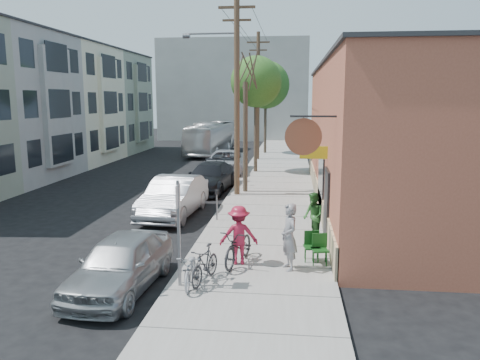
# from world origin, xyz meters

# --- Properties ---
(ground) EXTENTS (120.00, 120.00, 0.00)m
(ground) POSITION_xyz_m (0.00, 0.00, 0.00)
(ground) COLOR black
(sidewalk) EXTENTS (4.50, 58.00, 0.15)m
(sidewalk) POSITION_xyz_m (4.25, 11.00, 0.07)
(sidewalk) COLOR gray
(sidewalk) RESTS_ON ground
(cafe_building) EXTENTS (6.60, 20.20, 6.61)m
(cafe_building) POSITION_xyz_m (8.99, 4.99, 3.30)
(cafe_building) COLOR #9E513A
(cafe_building) RESTS_ON ground
(apartment_row) EXTENTS (6.30, 32.00, 9.00)m
(apartment_row) POSITION_xyz_m (-11.85, 14.00, 4.50)
(apartment_row) COLOR gray
(apartment_row) RESTS_ON ground
(end_cap_building) EXTENTS (18.00, 8.00, 12.00)m
(end_cap_building) POSITION_xyz_m (-2.00, 42.00, 6.00)
(end_cap_building) COLOR #9A9B96
(end_cap_building) RESTS_ON ground
(sign_post) EXTENTS (0.07, 0.45, 2.80)m
(sign_post) POSITION_xyz_m (2.35, -5.68, 1.83)
(sign_post) COLOR slate
(sign_post) RESTS_ON sidewalk
(parking_meter_near) EXTENTS (0.14, 0.14, 1.24)m
(parking_meter_near) POSITION_xyz_m (2.25, 1.09, 0.98)
(parking_meter_near) COLOR slate
(parking_meter_near) RESTS_ON sidewalk
(parking_meter_far) EXTENTS (0.14, 0.14, 1.24)m
(parking_meter_far) POSITION_xyz_m (2.25, 8.80, 0.98)
(parking_meter_far) COLOR slate
(parking_meter_far) RESTS_ON sidewalk
(utility_pole_near) EXTENTS (3.57, 0.28, 10.00)m
(utility_pole_near) POSITION_xyz_m (2.39, 6.34, 5.41)
(utility_pole_near) COLOR #503A28
(utility_pole_near) RESTS_ON sidewalk
(utility_pole_far) EXTENTS (1.80, 0.28, 10.00)m
(utility_pole_far) POSITION_xyz_m (2.45, 20.70, 5.34)
(utility_pole_far) COLOR #503A28
(utility_pole_far) RESTS_ON sidewalk
(tree_bare) EXTENTS (0.24, 0.24, 5.70)m
(tree_bare) POSITION_xyz_m (2.80, 7.15, 3.00)
(tree_bare) COLOR #44392C
(tree_bare) RESTS_ON sidewalk
(tree_leafy_mid) EXTENTS (3.35, 3.35, 7.62)m
(tree_leafy_mid) POSITION_xyz_m (2.80, 14.07, 6.07)
(tree_leafy_mid) COLOR #44392C
(tree_leafy_mid) RESTS_ON sidewalk
(tree_leafy_far) EXTENTS (4.23, 4.23, 8.17)m
(tree_leafy_far) POSITION_xyz_m (2.80, 25.15, 6.20)
(tree_leafy_far) COLOR #44392C
(tree_leafy_far) RESTS_ON sidewalk
(patio_chair_a) EXTENTS (0.57, 0.57, 0.88)m
(patio_chair_a) POSITION_xyz_m (5.88, -3.38, 0.59)
(patio_chair_a) COLOR #134316
(patio_chair_a) RESTS_ON sidewalk
(patio_chair_b) EXTENTS (0.60, 0.60, 0.88)m
(patio_chair_b) POSITION_xyz_m (6.10, -3.62, 0.59)
(patio_chair_b) COLOR #134316
(patio_chair_b) RESTS_ON sidewalk
(patron_grey) EXTENTS (0.69, 0.83, 1.94)m
(patron_grey) POSITION_xyz_m (5.19, -4.17, 1.12)
(patron_grey) COLOR gray
(patron_grey) RESTS_ON sidewalk
(patron_green) EXTENTS (0.88, 0.98, 1.65)m
(patron_green) POSITION_xyz_m (6.01, -1.11, 0.98)
(patron_green) COLOR #2B6327
(patron_green) RESTS_ON sidewalk
(cyclist) EXTENTS (1.23, 0.83, 1.76)m
(cyclist) POSITION_xyz_m (3.71, -3.86, 1.03)
(cyclist) COLOR maroon
(cyclist) RESTS_ON sidewalk
(cyclist_bike) EXTENTS (1.19, 2.18, 1.09)m
(cyclist_bike) POSITION_xyz_m (3.71, -3.86, 0.69)
(cyclist_bike) COLOR black
(cyclist_bike) RESTS_ON sidewalk
(parked_bike_a) EXTENTS (0.84, 1.72, 0.99)m
(parked_bike_a) POSITION_xyz_m (2.98, -5.40, 0.65)
(parked_bike_a) COLOR black
(parked_bike_a) RESTS_ON sidewalk
(parked_bike_b) EXTENTS (0.72, 1.73, 0.89)m
(parked_bike_b) POSITION_xyz_m (2.63, -5.61, 0.59)
(parked_bike_b) COLOR gray
(parked_bike_b) RESTS_ON sidewalk
(car_0) EXTENTS (2.04, 4.47, 1.49)m
(car_0) POSITION_xyz_m (0.80, -5.82, 0.74)
(car_0) COLOR #93969A
(car_0) RESTS_ON ground
(car_1) EXTENTS (2.12, 5.24, 1.69)m
(car_1) POSITION_xyz_m (0.23, 2.06, 0.85)
(car_1) COLOR #A2A3A9
(car_1) RESTS_ON ground
(car_2) EXTENTS (2.58, 5.44, 1.53)m
(car_2) POSITION_xyz_m (0.80, 7.77, 0.77)
(car_2) COLOR black
(car_2) RESTS_ON ground
(car_3) EXTENTS (2.61, 5.66, 1.57)m
(car_3) POSITION_xyz_m (0.80, 13.74, 0.79)
(car_3) COLOR #BABBC2
(car_3) RESTS_ON ground
(bus) EXTENTS (3.26, 10.55, 2.89)m
(bus) POSITION_xyz_m (-2.10, 25.07, 1.45)
(bus) COLOR silver
(bus) RESTS_ON ground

